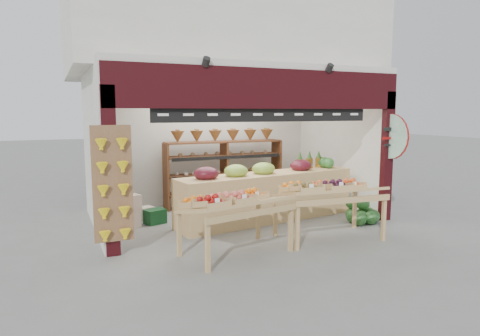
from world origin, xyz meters
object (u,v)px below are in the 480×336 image
at_px(refrigerator, 113,174).
at_px(cardboard_stack, 139,213).
at_px(display_table_right, 325,190).
at_px(mid_counter, 267,195).
at_px(display_table_left, 229,203).
at_px(back_shelving, 224,157).
at_px(watermelon_pile, 362,213).

height_order(refrigerator, cardboard_stack, refrigerator).
xyz_separation_m(refrigerator, display_table_right, (3.23, -3.08, -0.07)).
relative_size(refrigerator, display_table_right, 1.01).
xyz_separation_m(mid_counter, display_table_left, (-1.55, -1.69, 0.30)).
distance_m(back_shelving, display_table_left, 3.74).
distance_m(refrigerator, mid_counter, 3.29).
relative_size(mid_counter, display_table_left, 2.16).
relative_size(mid_counter, watermelon_pile, 5.48).
xyz_separation_m(mid_counter, display_table_right, (0.34, -1.55, 0.34)).
relative_size(back_shelving, display_table_right, 1.56).
height_order(back_shelving, cardboard_stack, back_shelving).
xyz_separation_m(cardboard_stack, display_table_right, (2.86, -2.25, 0.64)).
xyz_separation_m(back_shelving, display_table_right, (0.58, -3.34, -0.28)).
xyz_separation_m(refrigerator, watermelon_pile, (4.58, -2.48, -0.76)).
bearing_deg(mid_counter, display_table_left, -132.52).
height_order(refrigerator, display_table_left, refrigerator).
bearing_deg(display_table_right, mid_counter, 102.51).
relative_size(display_table_left, display_table_right, 1.00).
distance_m(back_shelving, display_table_right, 3.40).
distance_m(refrigerator, cardboard_stack, 1.16).
xyz_separation_m(back_shelving, refrigerator, (-2.65, -0.27, -0.21)).
bearing_deg(display_table_left, watermelon_pile, 12.89).
bearing_deg(refrigerator, mid_counter, -21.34).
bearing_deg(cardboard_stack, back_shelving, 25.63).
relative_size(back_shelving, watermelon_pile, 3.98).
bearing_deg(display_table_left, back_shelving, 69.27).
relative_size(cardboard_stack, display_table_left, 0.55).
relative_size(back_shelving, cardboard_stack, 2.85).
bearing_deg(display_table_right, watermelon_pile, 23.99).
bearing_deg(mid_counter, cardboard_stack, 164.56).
bearing_deg(back_shelving, refrigerator, -174.27).
height_order(back_shelving, refrigerator, refrigerator).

